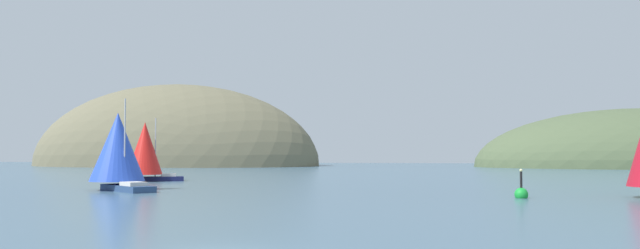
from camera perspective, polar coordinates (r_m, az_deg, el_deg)
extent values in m
ellipsoid|color=#4C5B3D|center=(166.70, 26.94, -3.49)|extent=(75.91, 44.00, 27.94)
ellipsoid|color=#6B664C|center=(169.97, -13.07, -3.67)|extent=(77.02, 44.00, 42.94)
cube|color=navy|center=(63.13, -17.11, -5.55)|extent=(7.28, 6.70, 0.58)
cube|color=beige|center=(61.85, -16.59, -5.19)|extent=(2.99, 2.92, 0.36)
cylinder|color=#B2B2B7|center=(63.73, -17.34, -1.49)|extent=(0.14, 0.14, 8.39)
cone|color=blue|center=(65.26, -17.93, -1.94)|extent=(7.53, 7.53, 6.77)
cube|color=#191E4C|center=(82.94, -14.36, -4.81)|extent=(6.04, 3.67, 0.58)
cube|color=beige|center=(82.93, -13.62, -4.49)|extent=(2.19, 1.77, 0.36)
cylinder|color=#B2B2B7|center=(82.86, -14.75, -2.01)|extent=(0.14, 0.14, 7.50)
cone|color=red|center=(82.88, -15.65, -2.09)|extent=(5.85, 5.85, 6.66)
sphere|color=green|center=(54.09, 17.84, -6.07)|extent=(1.10, 1.10, 1.10)
cylinder|color=black|center=(54.03, 17.83, -4.96)|extent=(0.20, 0.20, 1.60)
sphere|color=#F2EA99|center=(53.99, 17.81, -3.99)|extent=(0.24, 0.24, 0.24)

